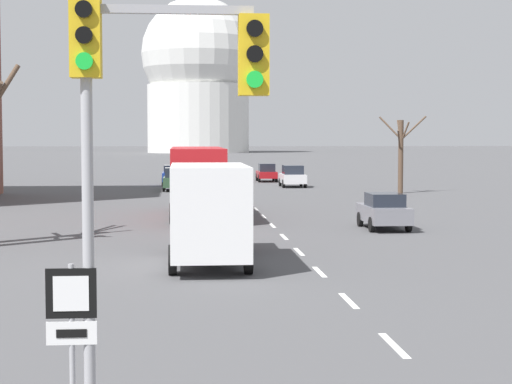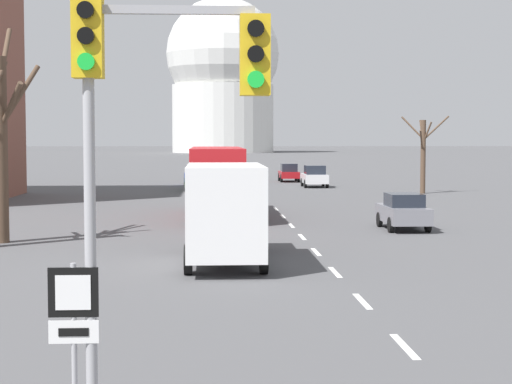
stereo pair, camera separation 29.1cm
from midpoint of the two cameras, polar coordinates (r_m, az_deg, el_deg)
name	(u,v)px [view 1 (the left image)]	position (r m, az deg, el deg)	size (l,w,h in m)	color
lane_stripe_2	(394,345)	(16.79, 8.68, -10.06)	(0.16, 2.00, 0.01)	silver
lane_stripe_3	(349,301)	(21.10, 5.80, -7.22)	(0.16, 2.00, 0.01)	silver
lane_stripe_4	(319,272)	(25.47, 3.92, -5.33)	(0.16, 2.00, 0.01)	silver
lane_stripe_5	(299,252)	(29.87, 2.61, -4.00)	(0.16, 2.00, 0.01)	silver
lane_stripe_6	(284,237)	(34.31, 1.63, -3.00)	(0.16, 2.00, 0.01)	silver
lane_stripe_7	(272,225)	(38.76, 0.88, -2.24)	(0.16, 2.00, 0.01)	silver
lane_stripe_8	(263,216)	(43.21, 0.28, -1.63)	(0.16, 2.00, 0.01)	silver
lane_stripe_9	(256,209)	(47.68, -0.20, -1.14)	(0.16, 2.00, 0.01)	silver
traffic_signal_near_left	(143,105)	(10.31, -8.35, 5.75)	(2.34, 0.34, 5.74)	#9E9EA3
route_sign_post	(72,329)	(10.59, -12.97, -8.92)	(0.60, 0.08, 2.47)	#9E9EA3
sedan_near_left	(267,172)	(77.48, 0.60, 1.31)	(1.72, 3.92, 1.65)	maroon
sedan_near_right	(384,211)	(37.50, 8.31, -1.25)	(1.76, 3.81, 1.58)	slate
sedan_mid_centre	(173,175)	(72.21, -5.67, 1.14)	(1.82, 4.20, 1.68)	navy
sedan_far_left	(175,179)	(64.56, -5.55, 0.85)	(1.82, 4.19, 1.73)	#2D4C33
sedan_far_right	(293,176)	(68.95, 2.33, 1.06)	(1.91, 3.89, 1.76)	silver
sedan_distant_centre	(200,171)	(80.70, -3.89, 1.40)	(1.73, 3.85, 1.66)	black
city_bus	(197,176)	(42.75, -4.15, 1.05)	(2.66, 10.80, 3.48)	red
delivery_truck	(208,210)	(27.01, -3.51, -1.19)	(2.44, 7.20, 3.14)	#333842
bare_tree_right_near	(401,152)	(62.08, 9.51, 2.66)	(3.52, 2.22, 5.58)	brown
capitol_dome	(198,75)	(231.31, -3.92, 7.79)	(30.21, 30.21, 42.68)	silver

